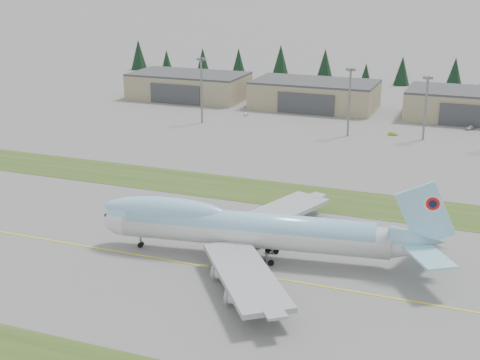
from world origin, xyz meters
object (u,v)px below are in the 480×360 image
at_px(hangar_left, 189,86).
at_px(service_vehicle_c, 470,130).
at_px(hangar_right, 474,105).
at_px(hangar_center, 315,94).
at_px(service_vehicle_a, 246,115).
at_px(service_vehicle_b, 393,135).
at_px(boeing_747_freighter, 250,229).

bearing_deg(hangar_left, service_vehicle_c, -8.13).
bearing_deg(service_vehicle_c, hangar_right, 114.81).
height_order(hangar_center, service_vehicle_c, hangar_center).
height_order(service_vehicle_a, service_vehicle_b, service_vehicle_a).
bearing_deg(service_vehicle_a, service_vehicle_b, -22.41).
xyz_separation_m(service_vehicle_b, service_vehicle_c, (23.63, 17.63, 0.00)).
height_order(hangar_right, service_vehicle_b, hangar_right).
xyz_separation_m(hangar_right, service_vehicle_c, (-0.22, -16.40, -5.39)).
xyz_separation_m(service_vehicle_a, service_vehicle_b, (56.86, -11.53, 0.00)).
height_order(boeing_747_freighter, hangar_center, boeing_747_freighter).
xyz_separation_m(hangar_center, service_vehicle_a, (-20.71, -22.50, -5.39)).
height_order(hangar_left, hangar_right, same).
distance_m(hangar_center, hangar_right, 60.00).
bearing_deg(service_vehicle_a, boeing_747_freighter, -80.02).
xyz_separation_m(boeing_747_freighter, hangar_center, (-25.32, 142.87, -0.57)).
distance_m(boeing_747_freighter, hangar_center, 145.10).
relative_size(service_vehicle_a, service_vehicle_b, 0.99).
relative_size(hangar_left, service_vehicle_a, 14.98).
bearing_deg(service_vehicle_b, hangar_center, 35.78).
bearing_deg(service_vehicle_b, service_vehicle_c, -64.21).
relative_size(hangar_left, hangar_right, 1.00).
relative_size(hangar_center, service_vehicle_c, 10.86).
distance_m(hangar_right, service_vehicle_a, 83.96).
bearing_deg(boeing_747_freighter, service_vehicle_a, 102.73).
distance_m(boeing_747_freighter, hangar_right, 147.02).
bearing_deg(service_vehicle_c, boeing_747_freighter, -79.66).
distance_m(service_vehicle_b, service_vehicle_c, 29.48).
height_order(boeing_747_freighter, hangar_right, boeing_747_freighter).
bearing_deg(service_vehicle_a, service_vehicle_c, -6.61).
xyz_separation_m(hangar_left, service_vehicle_a, (34.29, -22.50, -5.39)).
bearing_deg(boeing_747_freighter, service_vehicle_b, 76.12).
height_order(boeing_747_freighter, service_vehicle_c, boeing_747_freighter).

